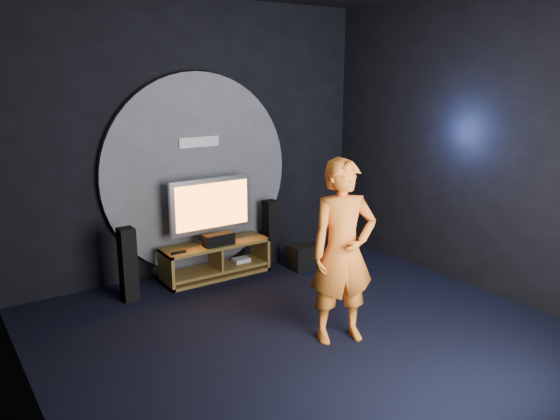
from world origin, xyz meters
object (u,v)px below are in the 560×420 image
object	(u,v)px
tower_speaker_left	(128,265)
subwoofer	(301,257)
tv	(212,207)
tower_speaker_right	(271,231)
player	(343,252)
media_console	(216,262)

from	to	relation	value
tower_speaker_left	subwoofer	bearing A→B (deg)	-6.88
tv	subwoofer	bearing A→B (deg)	-23.41
tv	tower_speaker_left	bearing A→B (deg)	-170.77
tower_speaker_right	subwoofer	distance (m)	0.59
tower_speaker_right	player	bearing A→B (deg)	-106.65
tv	player	world-z (taller)	player
tv	player	size ratio (longest dim) A/B	0.63
tower_speaker_left	subwoofer	world-z (taller)	tower_speaker_left
tv	subwoofer	size ratio (longest dim) A/B	3.44
media_console	tv	world-z (taller)	tv
tower_speaker_left	subwoofer	distance (m)	2.30
tower_speaker_right	player	xyz separation A→B (m)	(-0.70, -2.34, 0.47)
tower_speaker_left	player	distance (m)	2.58
subwoofer	tower_speaker_left	bearing A→B (deg)	173.12
tv	tower_speaker_right	distance (m)	1.04
tower_speaker_right	tv	bearing A→B (deg)	-177.96
tv	player	distance (m)	2.31
media_console	tower_speaker_left	size ratio (longest dim) A/B	1.61
tv	tower_speaker_right	size ratio (longest dim) A/B	1.30
subwoofer	player	distance (m)	2.16
player	media_console	bearing A→B (deg)	113.49
tower_speaker_right	subwoofer	size ratio (longest dim) A/B	2.64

